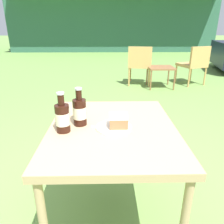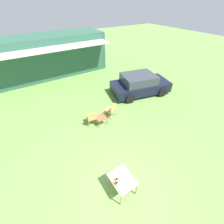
{
  "view_description": "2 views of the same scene",
  "coord_description": "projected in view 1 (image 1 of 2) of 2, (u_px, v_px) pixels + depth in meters",
  "views": [
    {
      "loc": [
        -0.03,
        -1.14,
        1.25
      ],
      "look_at": [
        0.0,
        0.1,
        0.75
      ],
      "focal_mm": 35.0,
      "sensor_mm": 36.0,
      "label": 1
    },
    {
      "loc": [
        -1.66,
        -1.97,
        5.48
      ],
      "look_at": [
        1.52,
        3.01,
        0.9
      ],
      "focal_mm": 24.0,
      "sensor_mm": 36.0,
      "label": 2
    }
  ],
  "objects": [
    {
      "name": "ground_plane",
      "position": [
        112.0,
        218.0,
        1.52
      ],
      "size": [
        60.0,
        60.0,
        0.0
      ],
      "primitive_type": "plane",
      "color": "#6B9347"
    },
    {
      "name": "cabin_building",
      "position": [
        112.0,
        19.0,
        11.74
      ],
      "size": [
        10.16,
        4.24,
        3.11
      ],
      "color": "#2D5B47",
      "rests_on": "ground_plane"
    },
    {
      "name": "wicker_chair_cushioned",
      "position": [
        140.0,
        63.0,
        4.78
      ],
      "size": [
        0.57,
        0.59,
        0.84
      ],
      "rotation": [
        0.0,
        0.0,
        2.97
      ],
      "color": "tan",
      "rests_on": "ground_plane"
    },
    {
      "name": "wicker_chair_plain",
      "position": [
        194.0,
        63.0,
        4.78
      ],
      "size": [
        0.64,
        0.65,
        0.84
      ],
      "rotation": [
        0.0,
        0.0,
        3.5
      ],
      "color": "tan",
      "rests_on": "ground_plane"
    },
    {
      "name": "garden_side_table",
      "position": [
        161.0,
        69.0,
        4.6
      ],
      "size": [
        0.53,
        0.51,
        0.44
      ],
      "color": "brown",
      "rests_on": "ground_plane"
    },
    {
      "name": "patio_table",
      "position": [
        112.0,
        137.0,
        1.29
      ],
      "size": [
        0.72,
        0.89,
        0.7
      ],
      "color": "tan",
      "rests_on": "ground_plane"
    },
    {
      "name": "cake_on_plate",
      "position": [
        117.0,
        123.0,
        1.23
      ],
      "size": [
        0.2,
        0.2,
        0.08
      ],
      "color": "silver",
      "rests_on": "patio_table"
    },
    {
      "name": "cola_bottle_near",
      "position": [
        80.0,
        111.0,
        1.26
      ],
      "size": [
        0.08,
        0.08,
        0.22
      ],
      "color": "black",
      "rests_on": "patio_table"
    },
    {
      "name": "cola_bottle_far",
      "position": [
        62.0,
        117.0,
        1.17
      ],
      "size": [
        0.08,
        0.08,
        0.22
      ],
      "color": "black",
      "rests_on": "patio_table"
    },
    {
      "name": "fork",
      "position": [
        105.0,
        129.0,
        1.22
      ],
      "size": [
        0.17,
        0.08,
        0.01
      ],
      "color": "silver",
      "rests_on": "patio_table"
    },
    {
      "name": "loose_bottle_cap",
      "position": [
        118.0,
        126.0,
        1.25
      ],
      "size": [
        0.03,
        0.03,
        0.01
      ],
      "color": "silver",
      "rests_on": "patio_table"
    }
  ]
}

